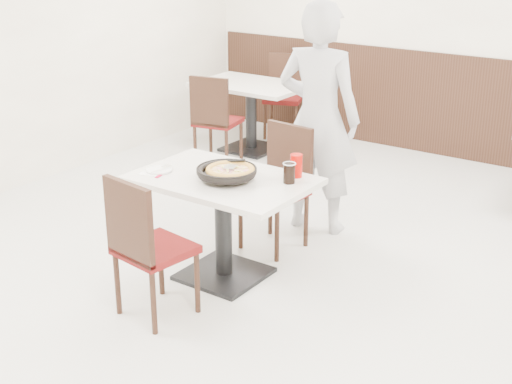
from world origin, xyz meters
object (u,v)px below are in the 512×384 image
Objects in this scene: bg_table_left at (251,117)px; cola_glass at (289,174)px; pizza_pan at (227,174)px; chair_near at (155,246)px; bg_chair_left_near at (218,119)px; main_table at (223,228)px; pizza at (230,172)px; red_cup at (296,166)px; diner_person at (319,119)px; chair_far at (274,190)px; bg_chair_left_far at (283,97)px; side_plate at (159,170)px.

cola_glass is at bearing -50.02° from bg_table_left.
bg_table_left is (-1.67, 2.63, -0.42)m from pizza_pan.
chair_near and bg_chair_left_near have the same top height.
main_table is at bearing 153.33° from pizza_pan.
chair_near is 2.99× the size of pizza.
cola_glass is (0.37, 0.20, 0.02)m from pizza_pan.
pizza_pan is 0.41× the size of bg_chair_left_near.
chair_near is 3.10m from bg_chair_left_near.
chair_near is 1.11m from red_cup.
diner_person is 1.96m from bg_chair_left_near.
chair_far is at bearing -50.78° from bg_table_left.
pizza is at bearing 81.57° from diner_person.
pizza_pan is (0.04, -0.64, 0.32)m from chair_far.
bg_chair_left_near is at bearing 68.17° from bg_chair_left_far.
pizza_pan is 3.70m from bg_chair_left_far.
main_table is 3.63m from bg_chair_left_far.
pizza_pan reaches higher than side_plate.
cola_glass is 3.21m from bg_table_left.
pizza is at bearing 101.88° from chair_far.
chair_far is at bearing 95.53° from chair_near.
cola_glass is at bearing 138.72° from chair_far.
side_plate reaches higher than bg_table_left.
bg_table_left is (-1.70, 2.63, -0.44)m from pizza.
chair_near reaches higher than main_table.
main_table is 0.68m from red_cup.
bg_chair_left_near reaches higher than pizza_pan.
chair_near is at bearing -50.80° from side_plate.
chair_near reaches higher than bg_table_left.
bg_chair_left_far is at bearing 119.83° from chair_near.
pizza_pan is 2.66m from bg_chair_left_near.
chair_far is at bearing 88.48° from main_table.
chair_near is 1.00m from cola_glass.
bg_chair_left_near reaches higher than side_plate.
chair_far is 0.61m from red_cup.
red_cup is (-0.03, 0.13, 0.02)m from cola_glass.
cola_glass is at bearing 29.57° from pizza.
diner_person is at bearing -40.81° from bg_table_left.
pizza is at bearing -16.56° from main_table.
bg_chair_left_near is at bearing 139.66° from red_cup.
pizza is 1.99× the size of red_cup.
chair_near is (-0.03, -0.65, 0.10)m from main_table.
diner_person reaches higher than bg_table_left.
chair_far is at bearing 74.26° from diner_person.
pizza is 0.55m from side_plate.
chair_near reaches higher than pizza.
pizza is (0.03, 0.00, 0.02)m from pizza_pan.
chair_near is 7.31× the size of cola_glass.
main_table is 3.77× the size of pizza.
main_table is 0.60m from side_plate.
cola_glass is at bearing 68.37° from chair_near.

